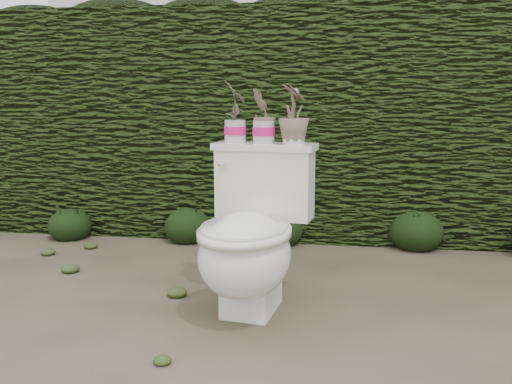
# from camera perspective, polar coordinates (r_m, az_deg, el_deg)

# --- Properties ---
(ground) EXTENTS (60.00, 60.00, 0.00)m
(ground) POSITION_cam_1_polar(r_m,az_deg,el_deg) (2.72, 1.76, -11.60)
(ground) COLOR #6A6049
(ground) RESTS_ON ground
(hedge) EXTENTS (8.00, 1.00, 1.60)m
(hedge) POSITION_cam_1_polar(r_m,az_deg,el_deg) (4.12, 4.44, 7.19)
(hedge) COLOR #2C4115
(hedge) RESTS_ON ground
(house_wall) EXTENTS (8.00, 3.50, 4.00)m
(house_wall) POSITION_cam_1_polar(r_m,az_deg,el_deg) (8.57, 10.92, 16.53)
(house_wall) COLOR silver
(house_wall) RESTS_ON ground
(toilet) EXTENTS (0.55, 0.74, 0.78)m
(toilet) POSITION_cam_1_polar(r_m,az_deg,el_deg) (2.50, -0.60, -4.95)
(toilet) COLOR white
(toilet) RESTS_ON ground
(potted_plant_left) EXTENTS (0.13, 0.17, 0.29)m
(potted_plant_left) POSITION_cam_1_polar(r_m,az_deg,el_deg) (2.69, -2.22, 8.29)
(potted_plant_left) COLOR #2E8328
(potted_plant_left) RESTS_ON toilet
(potted_plant_center) EXTENTS (0.13, 0.15, 0.25)m
(potted_plant_center) POSITION_cam_1_polar(r_m,az_deg,el_deg) (2.65, 0.82, 7.85)
(potted_plant_center) COLOR #2E8328
(potted_plant_center) RESTS_ON toilet
(potted_plant_right) EXTENTS (0.20, 0.20, 0.27)m
(potted_plant_right) POSITION_cam_1_polar(r_m,az_deg,el_deg) (2.61, 4.01, 8.00)
(potted_plant_right) COLOR #2E8328
(potted_plant_right) RESTS_ON toilet
(liriope_clump_1) EXTENTS (0.30, 0.30, 0.24)m
(liriope_clump_1) POSITION_cam_1_polar(r_m,az_deg,el_deg) (4.09, -19.03, -2.95)
(liriope_clump_1) COLOR black
(liriope_clump_1) RESTS_ON ground
(liriope_clump_2) EXTENTS (0.33, 0.33, 0.26)m
(liriope_clump_2) POSITION_cam_1_polar(r_m,az_deg,el_deg) (3.83, -7.19, -3.19)
(liriope_clump_2) COLOR black
(liriope_clump_2) RESTS_ON ground
(liriope_clump_3) EXTENTS (0.30, 0.30, 0.24)m
(liriope_clump_3) POSITION_cam_1_polar(r_m,az_deg,el_deg) (3.73, 2.58, -3.64)
(liriope_clump_3) COLOR black
(liriope_clump_3) RESTS_ON ground
(liriope_clump_4) EXTENTS (0.36, 0.36, 0.29)m
(liriope_clump_4) POSITION_cam_1_polar(r_m,az_deg,el_deg) (3.77, 16.49, -3.54)
(liriope_clump_4) COLOR black
(liriope_clump_4) RESTS_ON ground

